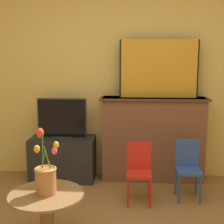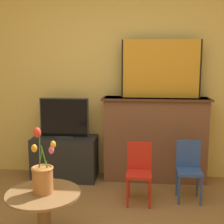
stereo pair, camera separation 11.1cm
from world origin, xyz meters
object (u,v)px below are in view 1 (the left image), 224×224
(tv_monitor, at_px, (62,119))
(chair_red, at_px, (139,168))
(painting, at_px, (159,69))
(chair_blue, at_px, (188,166))
(vase_tulips, at_px, (46,176))

(tv_monitor, distance_m, chair_red, 1.19)
(painting, bearing_deg, chair_blue, -61.07)
(painting, xyz_separation_m, tv_monitor, (-1.19, -0.08, -0.62))
(chair_blue, bearing_deg, painting, 118.93)
(painting, height_order, chair_red, painting)
(tv_monitor, bearing_deg, vase_tulips, -82.52)
(tv_monitor, distance_m, vase_tulips, 1.48)
(painting, xyz_separation_m, chair_red, (-0.24, -0.66, -1.03))
(painting, height_order, tv_monitor, painting)
(tv_monitor, relative_size, chair_red, 0.96)
(painting, relative_size, chair_blue, 1.48)
(vase_tulips, bearing_deg, chair_red, 49.28)
(tv_monitor, relative_size, vase_tulips, 1.17)
(chair_blue, bearing_deg, chair_red, -167.04)
(tv_monitor, bearing_deg, chair_red, -31.49)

